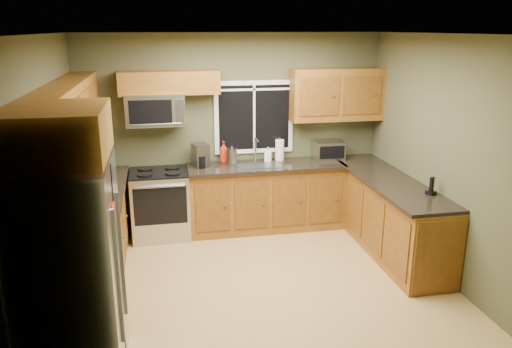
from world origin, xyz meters
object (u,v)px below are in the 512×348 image
object	(u,v)px
range	(161,204)
coffee_maker	(201,156)
kettle	(232,156)
microwave	(155,109)
paper_towel_roll	(280,150)
soap_bottle_a	(224,152)
soap_bottle_c	(232,157)
cordless_phone	(431,189)
toaster_oven	(328,150)
soap_bottle_b	(268,154)
refrigerator	(71,276)

from	to	relation	value
range	coffee_maker	xyz separation A→B (m)	(0.57, 0.07, 0.62)
coffee_maker	kettle	world-z (taller)	coffee_maker
microwave	paper_towel_roll	xyz separation A→B (m)	(1.70, 0.07, -0.64)
kettle	soap_bottle_a	distance (m)	0.15
kettle	soap_bottle_c	bearing A→B (deg)	79.91
soap_bottle_a	paper_towel_roll	bearing A→B (deg)	-0.63
soap_bottle_c	cordless_phone	size ratio (longest dim) A/B	0.75
range	kettle	size ratio (longest dim) A/B	3.47
kettle	soap_bottle_c	size ratio (longest dim) A/B	1.75
toaster_oven	cordless_phone	distance (m)	1.86
soap_bottle_c	toaster_oven	bearing A→B (deg)	-3.45
soap_bottle_b	microwave	bearing A→B (deg)	-177.73
refrigerator	paper_towel_roll	bearing A→B (deg)	51.28
cordless_phone	toaster_oven	bearing A→B (deg)	109.63
refrigerator	cordless_phone	distance (m)	3.90
toaster_oven	kettle	world-z (taller)	kettle
soap_bottle_b	toaster_oven	bearing A→B (deg)	-3.27
refrigerator	soap_bottle_c	distance (m)	3.46
paper_towel_roll	cordless_phone	xyz separation A→B (m)	(1.33, -1.81, -0.09)
refrigerator	paper_towel_roll	xyz separation A→B (m)	(2.39, 2.98, 0.19)
paper_towel_roll	soap_bottle_c	world-z (taller)	paper_towel_roll
coffee_maker	paper_towel_roll	bearing A→B (deg)	6.85
toaster_oven	soap_bottle_b	distance (m)	0.88
soap_bottle_c	microwave	bearing A→B (deg)	-174.72
refrigerator	coffee_maker	distance (m)	3.11
refrigerator	soap_bottle_c	world-z (taller)	refrigerator
coffee_maker	soap_bottle_a	size ratio (longest dim) A/B	1.03
paper_towel_roll	soap_bottle_b	xyz separation A→B (m)	(-0.17, -0.01, -0.05)
toaster_oven	range	bearing A→B (deg)	-176.51
soap_bottle_a	cordless_phone	xyz separation A→B (m)	(2.13, -1.82, -0.09)
paper_towel_roll	soap_bottle_a	bearing A→B (deg)	179.37
coffee_maker	kettle	bearing A→B (deg)	5.22
soap_bottle_a	cordless_phone	world-z (taller)	soap_bottle_a
microwave	toaster_oven	distance (m)	2.50
refrigerator	cordless_phone	world-z (taller)	refrigerator
soap_bottle_a	soap_bottle_b	bearing A→B (deg)	-2.04
microwave	soap_bottle_c	size ratio (longest dim) A/B	4.92
soap_bottle_b	kettle	bearing A→B (deg)	-171.10
coffee_maker	soap_bottle_b	distance (m)	0.97
soap_bottle_c	refrigerator	bearing A→B (deg)	-119.68
refrigerator	soap_bottle_a	distance (m)	3.39
refrigerator	toaster_oven	distance (m)	4.26
soap_bottle_c	cordless_phone	world-z (taller)	cordless_phone
soap_bottle_c	cordless_phone	bearing A→B (deg)	-42.33
range	soap_bottle_c	xyz separation A→B (m)	(1.02, 0.23, 0.55)
toaster_oven	soap_bottle_c	distance (m)	1.39
kettle	soap_bottle_b	distance (m)	0.54
coffee_maker	cordless_phone	world-z (taller)	coffee_maker
range	toaster_oven	world-z (taller)	toaster_oven
paper_towel_roll	soap_bottle_a	world-z (taller)	paper_towel_roll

